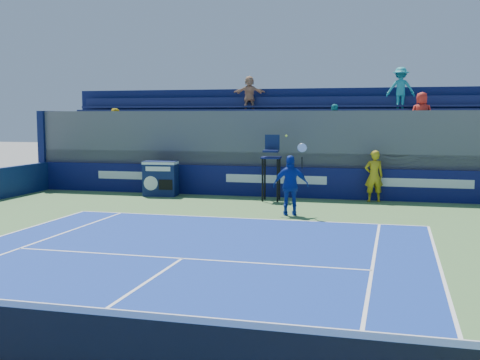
% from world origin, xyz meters
% --- Properties ---
extents(ball_person, '(0.79, 0.62, 1.91)m').
position_xyz_m(ball_person, '(3.77, 16.70, 0.97)').
color(ball_person, gold).
rests_on(ball_person, apron).
extents(back_hoarding, '(20.40, 0.21, 1.20)m').
position_xyz_m(back_hoarding, '(0.00, 17.10, 0.60)').
color(back_hoarding, '#0D114C').
rests_on(back_hoarding, ground).
extents(match_clock, '(1.38, 0.85, 1.40)m').
position_xyz_m(match_clock, '(-4.50, 16.26, 0.74)').
color(match_clock, '#0E1A48').
rests_on(match_clock, ground).
extents(umpire_chair, '(0.74, 0.74, 2.48)m').
position_xyz_m(umpire_chair, '(0.03, 16.04, 1.53)').
color(umpire_chair, black).
rests_on(umpire_chair, ground).
extents(tennis_player, '(1.19, 0.68, 2.57)m').
position_xyz_m(tennis_player, '(1.32, 12.87, 0.98)').
color(tennis_player, '#13329D').
rests_on(tennis_player, apron).
extents(stadium_seating, '(21.00, 4.05, 5.21)m').
position_xyz_m(stadium_seating, '(0.02, 19.16, 1.85)').
color(stadium_seating, '#59595E').
rests_on(stadium_seating, ground).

